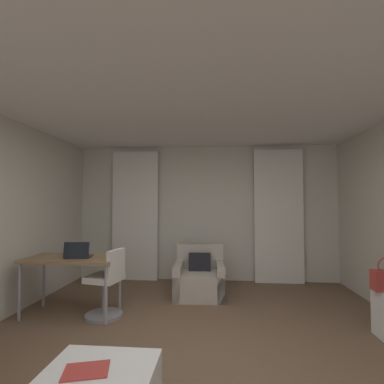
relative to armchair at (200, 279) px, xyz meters
The scene contains 10 objects.
ground_plane 2.09m from the armchair, 88.19° to the right, with size 12.00×12.00×0.00m, color brown.
wall_window 1.42m from the armchair, 86.12° to the left, with size 5.12×0.06×2.60m.
ceiling 3.14m from the armchair, 88.19° to the right, with size 5.12×6.12×0.06m, color white.
curtain_left_panel 1.84m from the armchair, 147.58° to the left, with size 0.90×0.06×2.50m.
curtain_right_panel 1.93m from the armchair, 30.01° to the left, with size 0.90×0.06×2.50m.
armchair is the anchor object (origin of this frame).
desk 1.95m from the armchair, 150.63° to the right, with size 1.23×0.61×0.76m.
desk_chair 1.52m from the armchair, 139.76° to the right, with size 0.48×0.48×0.88m.
laptop 1.92m from the armchair, 147.94° to the right, with size 0.36×0.30×0.22m.
magazine_open 2.90m from the armchair, 101.30° to the right, with size 0.32×0.27×0.01m.
Camera 1 is at (0.20, -2.58, 1.48)m, focal length 26.69 mm.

